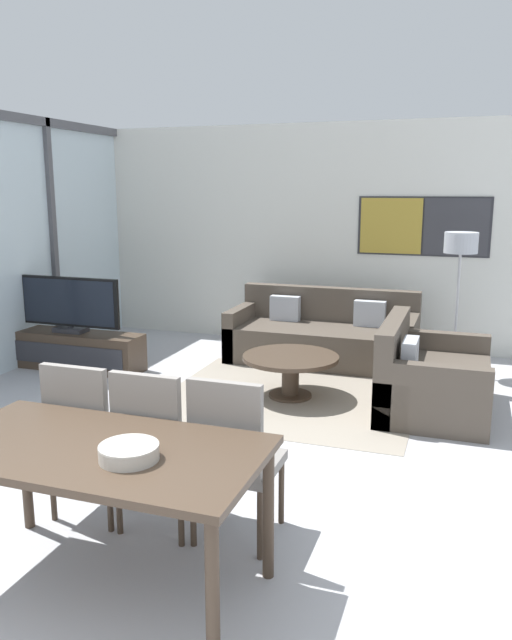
# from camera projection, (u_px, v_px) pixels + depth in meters

# --- Properties ---
(wall_back) EXTENTS (7.62, 0.09, 2.80)m
(wall_back) POSITION_uv_depth(u_px,v_px,m) (350.00, 237.00, 7.84)
(wall_back) COLOR silver
(wall_back) RESTS_ON ground_plane
(area_rug) EXTENTS (2.40, 2.14, 0.01)m
(area_rug) POSITION_uv_depth(u_px,v_px,m) (290.00, 396.00, 6.10)
(area_rug) COLOR gray
(area_rug) RESTS_ON ground_plane
(tv_console) EXTENTS (1.68, 0.42, 0.42)m
(tv_console) POSITION_uv_depth(u_px,v_px,m) (72.00, 350.00, 7.03)
(tv_console) COLOR #423326
(tv_console) RESTS_ON ground_plane
(television) EXTENTS (1.25, 0.20, 0.62)m
(television) POSITION_uv_depth(u_px,v_px,m) (69.00, 305.00, 6.92)
(television) COLOR #2D2D33
(television) RESTS_ON tv_console
(sofa_main) EXTENTS (2.15, 0.94, 0.83)m
(sofa_main) POSITION_uv_depth(u_px,v_px,m) (324.00, 338.00, 7.36)
(sofa_main) COLOR #51473D
(sofa_main) RESTS_ON ground_plane
(sofa_side) EXTENTS (0.94, 1.38, 0.83)m
(sofa_side) POSITION_uv_depth(u_px,v_px,m) (426.00, 381.00, 5.70)
(sofa_side) COLOR #51473D
(sofa_side) RESTS_ON ground_plane
(coffee_table) EXTENTS (0.93, 0.93, 0.42)m
(coffee_table) POSITION_uv_depth(u_px,v_px,m) (291.00, 366.00, 6.03)
(coffee_table) COLOR #423326
(coffee_table) RESTS_ON ground_plane
(dining_table) EXTENTS (1.63, 0.85, 0.77)m
(dining_table) POSITION_uv_depth(u_px,v_px,m) (98.00, 462.00, 3.04)
(dining_table) COLOR #423326
(dining_table) RESTS_ON ground_plane
(dining_chair_left) EXTENTS (0.46, 0.46, 1.00)m
(dining_chair_left) POSITION_uv_depth(u_px,v_px,m) (88.00, 433.00, 3.77)
(dining_chair_left) COLOR gray
(dining_chair_left) RESTS_ON ground_plane
(dining_chair_centre) EXTENTS (0.46, 0.46, 1.00)m
(dining_chair_centre) POSITION_uv_depth(u_px,v_px,m) (157.00, 443.00, 3.61)
(dining_chair_centre) COLOR gray
(dining_chair_centre) RESTS_ON ground_plane
(dining_chair_right) EXTENTS (0.46, 0.46, 1.00)m
(dining_chair_right) POSITION_uv_depth(u_px,v_px,m) (233.00, 453.00, 3.49)
(dining_chair_right) COLOR gray
(dining_chair_right) RESTS_ON ground_plane
(fruit_bowl) EXTENTS (0.28, 0.28, 0.07)m
(fruit_bowl) POSITION_uv_depth(u_px,v_px,m) (129.00, 451.00, 2.86)
(fruit_bowl) COLOR #B7B2A8
(fruit_bowl) RESTS_ON dining_table
(floor_lamp) EXTENTS (0.35, 0.35, 1.55)m
(floor_lamp) POSITION_uv_depth(u_px,v_px,m) (460.00, 254.00, 6.59)
(floor_lamp) COLOR #2D2D33
(floor_lamp) RESTS_ON ground_plane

